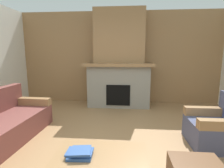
# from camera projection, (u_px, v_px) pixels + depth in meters

# --- Properties ---
(ground) EXTENTS (9.00, 9.00, 0.00)m
(ground) POSITION_uv_depth(u_px,v_px,m) (110.00, 155.00, 2.68)
(ground) COLOR #9E754C
(wall_back_wood_panel) EXTENTS (6.00, 0.12, 2.70)m
(wall_back_wood_panel) POSITION_uv_depth(u_px,v_px,m) (120.00, 58.00, 5.39)
(wall_back_wood_panel) COLOR #997047
(wall_back_wood_panel) RESTS_ON ground
(fireplace) EXTENTS (1.90, 0.82, 2.70)m
(fireplace) POSITION_uv_depth(u_px,v_px,m) (119.00, 65.00, 5.05)
(fireplace) COLOR gray
(fireplace) RESTS_ON ground
(couch) EXTENTS (0.92, 1.84, 0.85)m
(couch) POSITION_uv_depth(u_px,v_px,m) (2.00, 124.00, 3.09)
(couch) COLOR brown
(couch) RESTS_ON ground
(armchair) EXTENTS (0.76, 0.76, 0.85)m
(armchair) POSITION_uv_depth(u_px,v_px,m) (216.00, 128.00, 2.92)
(armchair) COLOR #474C6B
(armchair) RESTS_ON ground
(coffee_table) EXTENTS (1.00, 0.60, 0.43)m
(coffee_table) POSITION_uv_depth(u_px,v_px,m) (101.00, 159.00, 1.94)
(coffee_table) COLOR #997047
(coffee_table) RESTS_ON ground
(book_stack_near_edge) EXTENTS (0.28, 0.23, 0.07)m
(book_stack_near_edge) POSITION_uv_depth(u_px,v_px,m) (80.00, 153.00, 1.88)
(book_stack_near_edge) COLOR #335699
(book_stack_near_edge) RESTS_ON coffee_table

